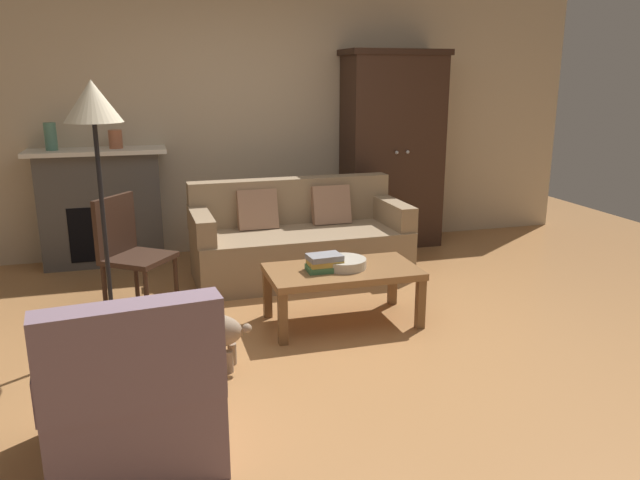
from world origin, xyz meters
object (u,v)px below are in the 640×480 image
(couch, at_px, (299,242))
(mantel_vase_jade, at_px, (51,137))
(coffee_table, at_px, (342,275))
(armoire, at_px, (392,150))
(floor_lamp, at_px, (94,118))
(book_stack, at_px, (324,263))
(fireplace, at_px, (102,206))
(dog, at_px, (205,331))
(side_chair_wooden, at_px, (129,247))
(fruit_bowl, at_px, (344,263))
(armchair_near_left, at_px, (132,399))
(mantel_vase_terracotta, at_px, (116,139))

(couch, relative_size, mantel_vase_jade, 7.72)
(couch, height_order, coffee_table, couch)
(armoire, xyz_separation_m, floor_lamp, (-2.82, -1.92, 0.50))
(couch, height_order, book_stack, couch)
(fireplace, bearing_deg, mantel_vase_jade, -177.30)
(couch, xyz_separation_m, floor_lamp, (-1.59, -1.11, 1.21))
(fireplace, distance_m, armoire, 2.99)
(book_stack, bearing_deg, dog, -153.50)
(side_chair_wooden, xyz_separation_m, floor_lamp, (-0.12, -0.63, 1.01))
(armoire, height_order, coffee_table, armoire)
(fireplace, relative_size, book_stack, 4.90)
(fireplace, height_order, coffee_table, fireplace)
(floor_lamp, bearing_deg, couch, 34.85)
(dog, bearing_deg, side_chair_wooden, 110.99)
(fruit_bowl, relative_size, dog, 0.59)
(coffee_table, distance_m, mantel_vase_jade, 3.08)
(armchair_near_left, bearing_deg, side_chair_wooden, 90.54)
(dog, bearing_deg, couch, 58.11)
(armoire, distance_m, couch, 1.63)
(armoire, bearing_deg, side_chair_wooden, -154.43)
(armoire, relative_size, armchair_near_left, 2.32)
(side_chair_wooden, bearing_deg, fireplace, 100.67)
(fireplace, distance_m, dog, 2.65)
(book_stack, distance_m, armchair_near_left, 1.89)
(floor_lamp, bearing_deg, side_chair_wooden, 78.98)
(side_chair_wooden, bearing_deg, armchair_near_left, -89.46)
(coffee_table, height_order, side_chair_wooden, side_chair_wooden)
(coffee_table, height_order, book_stack, book_stack)
(fireplace, height_order, dog, fireplace)
(fireplace, relative_size, dog, 2.29)
(fireplace, height_order, side_chair_wooden, fireplace)
(mantel_vase_jade, bearing_deg, side_chair_wooden, -64.70)
(coffee_table, distance_m, mantel_vase_terracotta, 2.71)
(couch, distance_m, coffee_table, 1.18)
(fireplace, xyz_separation_m, dog, (0.70, -2.53, -0.32))
(fireplace, distance_m, couch, 1.96)
(book_stack, distance_m, mantel_vase_jade, 2.97)
(fruit_bowl, bearing_deg, couch, 92.15)
(coffee_table, height_order, dog, coffee_table)
(mantel_vase_terracotta, distance_m, floor_lamp, 2.00)
(fruit_bowl, xyz_separation_m, mantel_vase_jade, (-2.15, 2.03, 0.79))
(coffee_table, relative_size, mantel_vase_terracotta, 6.41)
(side_chair_wooden, bearing_deg, book_stack, -27.74)
(book_stack, bearing_deg, fruit_bowl, 9.90)
(couch, bearing_deg, coffee_table, -88.64)
(fruit_bowl, distance_m, dog, 1.19)
(coffee_table, distance_m, side_chair_wooden, 1.66)
(armoire, bearing_deg, book_stack, -123.79)
(fireplace, height_order, couch, fireplace)
(coffee_table, height_order, floor_lamp, floor_lamp)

